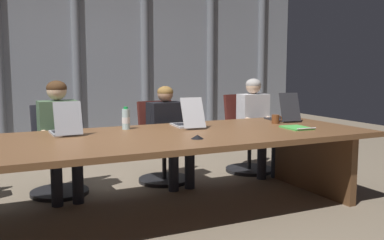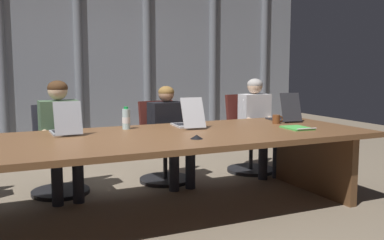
{
  "view_description": "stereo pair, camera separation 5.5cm",
  "coord_description": "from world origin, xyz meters",
  "px_view_note": "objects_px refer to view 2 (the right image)",
  "views": [
    {
      "loc": [
        -1.26,
        -3.62,
        1.34
      ],
      "look_at": [
        0.52,
        0.13,
        0.83
      ],
      "focal_mm": 41.07,
      "sensor_mm": 36.0,
      "label": 1
    },
    {
      "loc": [
        -1.21,
        -3.64,
        1.34
      ],
      "look_at": [
        0.52,
        0.13,
        0.83
      ],
      "focal_mm": 41.07,
      "sensor_mm": 36.0,
      "label": 2
    }
  ],
  "objects_px": {
    "person_left_mid": "(61,131)",
    "water_bottle_primary": "(126,119)",
    "person_right_mid": "(258,120)",
    "coffee_mug_near": "(277,119)",
    "laptop_right_mid": "(284,116)",
    "office_chair_left_mid": "(58,160)",
    "laptop_center": "(188,121)",
    "office_chair_right_mid": "(248,143)",
    "conference_mic_left_side": "(197,137)",
    "laptop_left_mid": "(66,128)",
    "spiral_notepad": "(297,128)",
    "office_chair_center": "(163,151)",
    "person_center": "(170,129)"
  },
  "relations": [
    {
      "from": "office_chair_left_mid",
      "to": "laptop_right_mid",
      "type": "bearing_deg",
      "value": 67.68
    },
    {
      "from": "laptop_center",
      "to": "office_chair_right_mid",
      "type": "relative_size",
      "value": 0.49
    },
    {
      "from": "laptop_left_mid",
      "to": "person_left_mid",
      "type": "distance_m",
      "value": 0.54
    },
    {
      "from": "laptop_right_mid",
      "to": "office_chair_left_mid",
      "type": "distance_m",
      "value": 2.5
    },
    {
      "from": "water_bottle_primary",
      "to": "spiral_notepad",
      "type": "bearing_deg",
      "value": -23.89
    },
    {
      "from": "office_chair_left_mid",
      "to": "office_chair_right_mid",
      "type": "height_order",
      "value": "office_chair_right_mid"
    },
    {
      "from": "office_chair_center",
      "to": "conference_mic_left_side",
      "type": "relative_size",
      "value": 8.45
    },
    {
      "from": "office_chair_center",
      "to": "coffee_mug_near",
      "type": "relative_size",
      "value": 7.33
    },
    {
      "from": "office_chair_right_mid",
      "to": "coffee_mug_near",
      "type": "distance_m",
      "value": 0.99
    },
    {
      "from": "person_center",
      "to": "water_bottle_primary",
      "type": "distance_m",
      "value": 0.8
    },
    {
      "from": "office_chair_center",
      "to": "laptop_right_mid",
      "type": "bearing_deg",
      "value": 53.14
    },
    {
      "from": "person_left_mid",
      "to": "office_chair_left_mid",
      "type": "bearing_deg",
      "value": -177.35
    },
    {
      "from": "laptop_center",
      "to": "conference_mic_left_side",
      "type": "xyz_separation_m",
      "value": [
        -0.23,
        -0.69,
        -0.04
      ]
    },
    {
      "from": "person_right_mid",
      "to": "water_bottle_primary",
      "type": "relative_size",
      "value": 5.35
    },
    {
      "from": "person_center",
      "to": "laptop_left_mid",
      "type": "bearing_deg",
      "value": -71.98
    },
    {
      "from": "laptop_left_mid",
      "to": "office_chair_right_mid",
      "type": "bearing_deg",
      "value": -74.87
    },
    {
      "from": "laptop_left_mid",
      "to": "conference_mic_left_side",
      "type": "distance_m",
      "value": 1.21
    },
    {
      "from": "person_right_mid",
      "to": "coffee_mug_near",
      "type": "bearing_deg",
      "value": -16.26
    },
    {
      "from": "office_chair_left_mid",
      "to": "water_bottle_primary",
      "type": "bearing_deg",
      "value": 38.28
    },
    {
      "from": "laptop_center",
      "to": "person_center",
      "type": "relative_size",
      "value": 0.43
    },
    {
      "from": "office_chair_left_mid",
      "to": "coffee_mug_near",
      "type": "height_order",
      "value": "office_chair_left_mid"
    },
    {
      "from": "office_chair_right_mid",
      "to": "person_left_mid",
      "type": "distance_m",
      "value": 2.37
    },
    {
      "from": "spiral_notepad",
      "to": "laptop_right_mid",
      "type": "bearing_deg",
      "value": 70.29
    },
    {
      "from": "laptop_left_mid",
      "to": "person_left_mid",
      "type": "height_order",
      "value": "person_left_mid"
    },
    {
      "from": "laptop_right_mid",
      "to": "office_chair_center",
      "type": "height_order",
      "value": "laptop_right_mid"
    },
    {
      "from": "person_left_mid",
      "to": "water_bottle_primary",
      "type": "height_order",
      "value": "person_left_mid"
    },
    {
      "from": "office_chair_right_mid",
      "to": "laptop_right_mid",
      "type": "bearing_deg",
      "value": -5.52
    },
    {
      "from": "laptop_right_mid",
      "to": "water_bottle_primary",
      "type": "height_order",
      "value": "laptop_right_mid"
    },
    {
      "from": "laptop_right_mid",
      "to": "water_bottle_primary",
      "type": "xyz_separation_m",
      "value": [
        -1.78,
        0.12,
        0.04
      ]
    },
    {
      "from": "laptop_right_mid",
      "to": "person_left_mid",
      "type": "bearing_deg",
      "value": 83.75
    },
    {
      "from": "laptop_center",
      "to": "conference_mic_left_side",
      "type": "bearing_deg",
      "value": 166.38
    },
    {
      "from": "water_bottle_primary",
      "to": "coffee_mug_near",
      "type": "height_order",
      "value": "water_bottle_primary"
    },
    {
      "from": "office_chair_left_mid",
      "to": "person_right_mid",
      "type": "relative_size",
      "value": 0.79
    },
    {
      "from": "office_chair_right_mid",
      "to": "spiral_notepad",
      "type": "bearing_deg",
      "value": -16.72
    },
    {
      "from": "office_chair_left_mid",
      "to": "conference_mic_left_side",
      "type": "relative_size",
      "value": 8.46
    },
    {
      "from": "spiral_notepad",
      "to": "water_bottle_primary",
      "type": "bearing_deg",
      "value": 160.66
    },
    {
      "from": "office_chair_left_mid",
      "to": "person_left_mid",
      "type": "xyz_separation_m",
      "value": [
        0.01,
        -0.15,
        0.33
      ]
    },
    {
      "from": "office_chair_center",
      "to": "laptop_left_mid",
      "type": "bearing_deg",
      "value": -65.49
    },
    {
      "from": "laptop_right_mid",
      "to": "person_right_mid",
      "type": "xyz_separation_m",
      "value": [
        0.03,
        0.57,
        -0.12
      ]
    },
    {
      "from": "person_right_mid",
      "to": "coffee_mug_near",
      "type": "xyz_separation_m",
      "value": [
        -0.24,
        -0.72,
        0.11
      ]
    },
    {
      "from": "laptop_center",
      "to": "office_chair_center",
      "type": "relative_size",
      "value": 0.52
    },
    {
      "from": "person_center",
      "to": "coffee_mug_near",
      "type": "relative_size",
      "value": 8.77
    },
    {
      "from": "laptop_left_mid",
      "to": "water_bottle_primary",
      "type": "bearing_deg",
      "value": -83.17
    },
    {
      "from": "laptop_left_mid",
      "to": "office_chair_center",
      "type": "relative_size",
      "value": 0.43
    },
    {
      "from": "water_bottle_primary",
      "to": "spiral_notepad",
      "type": "distance_m",
      "value": 1.68
    },
    {
      "from": "laptop_left_mid",
      "to": "laptop_right_mid",
      "type": "bearing_deg",
      "value": -92.02
    },
    {
      "from": "laptop_left_mid",
      "to": "office_chair_left_mid",
      "type": "xyz_separation_m",
      "value": [
        0.02,
        0.68,
        -0.44
      ]
    },
    {
      "from": "laptop_left_mid",
      "to": "office_chair_center",
      "type": "xyz_separation_m",
      "value": [
        1.2,
        0.68,
        -0.44
      ]
    },
    {
      "from": "water_bottle_primary",
      "to": "conference_mic_left_side",
      "type": "height_order",
      "value": "water_bottle_primary"
    },
    {
      "from": "office_chair_center",
      "to": "person_right_mid",
      "type": "bearing_deg",
      "value": 77.38
    }
  ]
}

